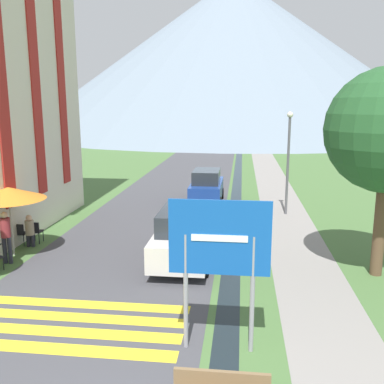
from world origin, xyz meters
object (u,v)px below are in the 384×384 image
object	(u,v)px
road_sign	(219,251)
cafe_chair_far_right	(35,230)
cafe_chair_far_left	(20,232)
person_seated_far	(30,229)
parked_car_near	(185,234)
person_standing_terrace	(6,234)
parked_car_far	(207,187)
streetlamp	(288,154)
cafe_umbrella_middle_orange	(9,193)

from	to	relation	value
road_sign	cafe_chair_far_right	distance (m)	9.85
cafe_chair_far_left	person_seated_far	world-z (taller)	person_seated_far
cafe_chair_far_right	parked_car_near	bearing A→B (deg)	9.43
road_sign	cafe_chair_far_right	bearing A→B (deg)	138.82
road_sign	person_standing_terrace	size ratio (longest dim) A/B	1.88
cafe_chair_far_left	cafe_chair_far_right	distance (m)	0.55
parked_car_far	streetlamp	distance (m)	4.83
road_sign	streetlamp	bearing A→B (deg)	77.80
cafe_chair_far_right	streetlamp	world-z (taller)	streetlamp
parked_car_far	person_standing_terrace	bearing A→B (deg)	-121.48
cafe_umbrella_middle_orange	person_standing_terrace	world-z (taller)	cafe_umbrella_middle_orange
cafe_chair_far_right	cafe_umbrella_middle_orange	xyz separation A→B (m)	(-0.16, -1.35, 1.71)
cafe_chair_far_left	person_standing_terrace	size ratio (longest dim) A/B	0.48
person_seated_far	streetlamp	world-z (taller)	streetlamp
parked_car_near	cafe_chair_far_right	xyz separation A→B (m)	(-5.86, 1.08, -0.40)
parked_car_far	cafe_chair_far_right	xyz separation A→B (m)	(-5.90, -7.45, -0.39)
cafe_umbrella_middle_orange	cafe_chair_far_left	bearing A→B (deg)	105.52
road_sign	parked_car_near	xyz separation A→B (m)	(-1.44, 5.31, -1.33)
streetlamp	cafe_umbrella_middle_orange	bearing A→B (deg)	-145.29
streetlamp	parked_car_near	bearing A→B (deg)	-121.10
parked_car_near	parked_car_far	world-z (taller)	same
cafe_umbrella_middle_orange	parked_car_far	bearing A→B (deg)	55.44
parked_car_far	streetlamp	bearing A→B (deg)	-24.74
person_seated_far	streetlamp	distance (m)	11.80
person_seated_far	parked_car_near	bearing A→B (deg)	-6.65
cafe_chair_far_right	road_sign	bearing A→B (deg)	-21.34
parked_car_near	streetlamp	world-z (taller)	streetlamp
cafe_chair_far_left	cafe_umbrella_middle_orange	bearing A→B (deg)	-101.49
road_sign	person_seated_far	size ratio (longest dim) A/B	2.72
cafe_chair_far_right	cafe_umbrella_middle_orange	distance (m)	2.18
cafe_chair_far_left	person_standing_terrace	xyz separation A→B (m)	(0.50, -1.78, 0.52)
person_seated_far	streetlamp	xyz separation A→B (m)	(9.91, 6.01, 2.23)
parked_car_near	cafe_chair_far_left	world-z (taller)	parked_car_near
road_sign	cafe_chair_far_left	distance (m)	9.99
cafe_chair_far_right	streetlamp	xyz separation A→B (m)	(9.89, 5.61, 2.39)
cafe_umbrella_middle_orange	streetlamp	distance (m)	12.25
parked_car_far	cafe_umbrella_middle_orange	world-z (taller)	cafe_umbrella_middle_orange
parked_car_near	person_seated_far	size ratio (longest dim) A/B	3.75
cafe_chair_far_left	person_seated_far	size ratio (longest dim) A/B	0.70
road_sign	streetlamp	size ratio (longest dim) A/B	0.68
road_sign	streetlamp	xyz separation A→B (m)	(2.60, 12.00, 0.67)
cafe_chair_far_right	cafe_umbrella_middle_orange	bearing A→B (deg)	-76.89
road_sign	streetlamp	distance (m)	12.29
parked_car_far	cafe_chair_far_right	size ratio (longest dim) A/B	4.51
parked_car_near	cafe_chair_far_right	bearing A→B (deg)	169.58
road_sign	cafe_umbrella_middle_orange	world-z (taller)	road_sign
road_sign	person_standing_terrace	world-z (taller)	road_sign
streetlamp	parked_car_far	bearing A→B (deg)	155.26
person_standing_terrace	streetlamp	xyz separation A→B (m)	(9.84, 7.71, 1.88)
road_sign	cafe_chair_far_right	xyz separation A→B (m)	(-7.30, 6.39, -1.72)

